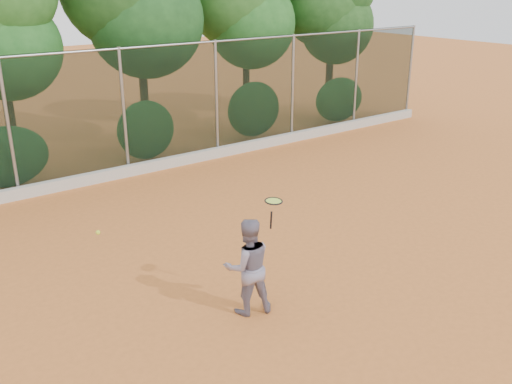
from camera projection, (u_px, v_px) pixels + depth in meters
ground at (287, 268)px, 10.86m from camera, size 80.00×80.00×0.00m
concrete_curb at (131, 170)px, 15.92m from camera, size 24.00×0.20×0.30m
tennis_player at (248, 266)px, 9.18m from camera, size 0.96×0.85×1.65m
chainlink_fence at (124, 109)px, 15.45m from camera, size 24.09×0.09×3.50m
foliage_backdrop at (67, 8)px, 15.73m from camera, size 23.70×3.63×7.55m
tennis_racket at (273, 203)px, 9.05m from camera, size 0.34×0.34×0.52m
tennis_ball_in_flight at (98, 232)px, 7.96m from camera, size 0.07×0.07×0.07m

